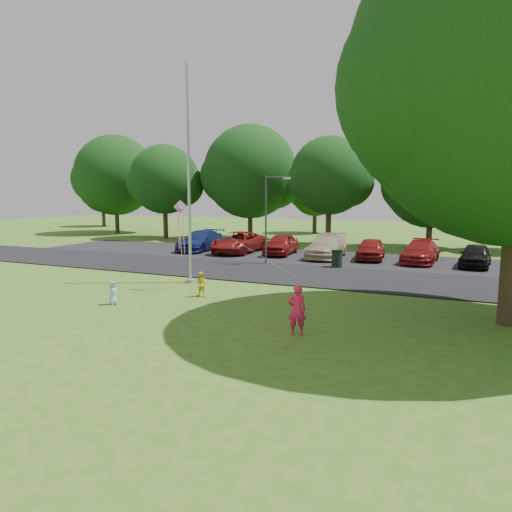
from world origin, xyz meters
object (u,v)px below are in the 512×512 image
at_px(kite, 183,218).
at_px(street_lamp, 269,211).
at_px(flagpole, 189,194).
at_px(child_yellow, 201,284).
at_px(woman, 297,310).
at_px(child_blue, 113,293).
at_px(trash_can, 337,259).

bearing_deg(kite, street_lamp, 41.50).
height_order(flagpole, kite, flagpole).
bearing_deg(kite, child_yellow, -76.18).
height_order(woman, child_blue, woman).
height_order(street_lamp, trash_can, street_lamp).
xyz_separation_m(flagpole, child_blue, (-0.37, -4.93, -3.71)).
height_order(flagpole, child_yellow, flagpole).
bearing_deg(trash_can, woman, -81.52).
height_order(street_lamp, child_blue, street_lamp).
bearing_deg(child_blue, child_yellow, -26.67).
xyz_separation_m(child_yellow, kite, (-1.37, 0.87, 2.63)).
distance_m(street_lamp, child_yellow, 9.47).
bearing_deg(trash_can, child_yellow, -109.12).
height_order(trash_can, child_blue, trash_can).
bearing_deg(kite, flagpole, 69.00).
relative_size(flagpole, trash_can, 9.81).
xyz_separation_m(street_lamp, child_blue, (-1.71, -11.52, -2.71)).
xyz_separation_m(street_lamp, kite, (-0.67, -8.20, -0.02)).
relative_size(street_lamp, child_blue, 5.82).
bearing_deg(child_yellow, kite, 147.04).
distance_m(child_yellow, kite, 3.09).
bearing_deg(flagpole, street_lamp, 78.46).
bearing_deg(child_yellow, flagpole, 128.96).
relative_size(woman, child_yellow, 1.46).
height_order(street_lamp, child_yellow, street_lamp).
relative_size(flagpole, street_lamp, 1.90).
height_order(flagpole, woman, flagpole).
bearing_deg(woman, child_blue, -30.81).
distance_m(woman, kite, 8.07).
height_order(trash_can, woman, woman).
distance_m(woman, child_blue, 7.62).
height_order(flagpole, child_blue, flagpole).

